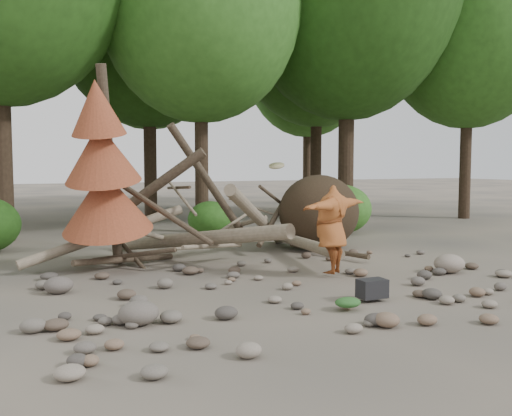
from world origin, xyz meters
name	(u,v)px	position (x,y,z in m)	size (l,w,h in m)	color
ground	(315,291)	(0.00, 0.00, 0.00)	(120.00, 120.00, 0.00)	#514C44
deadfall_pile	(301,215)	(2.02, 4.24, 0.95)	(8.55, 5.24, 3.30)	#332619
dead_conifer	(103,171)	(-3.12, 3.37, 2.11)	(2.06, 2.16, 4.35)	#4C3F30
bush_mid	(210,219)	(0.80, 7.80, 0.56)	(1.40, 1.40, 1.12)	#2F671D
bush_right	(341,209)	(5.00, 7.00, 0.80)	(2.00, 2.00, 1.60)	#3A7A25
frisbee_thrower	(332,229)	(0.94, 0.98, 0.97)	(2.55, 1.53, 2.24)	#A05124
backpack	(372,292)	(0.50, -1.02, 0.15)	(0.46, 0.31, 0.31)	black
cloth_green	(348,306)	(-0.21, -1.38, 0.08)	(0.42, 0.35, 0.16)	#295A24
cloth_orange	(348,306)	(-0.19, -1.34, 0.06)	(0.33, 0.27, 0.12)	#BE5920
boulder_front_left	(139,313)	(-3.34, -0.84, 0.17)	(0.58, 0.52, 0.35)	#665D55
boulder_mid_right	(449,264)	(3.42, 0.35, 0.20)	(0.65, 0.59, 0.39)	gray
boulder_mid_left	(59,285)	(-4.19, 1.68, 0.15)	(0.50, 0.45, 0.30)	#605751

